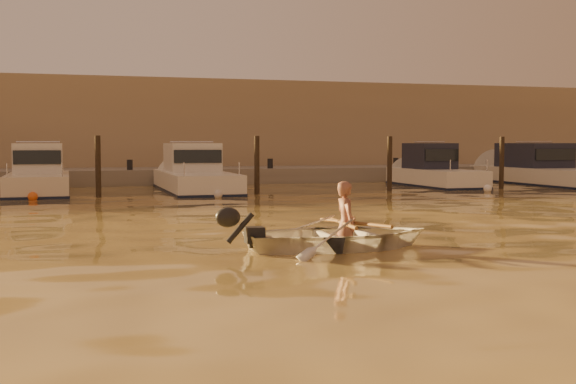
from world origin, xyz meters
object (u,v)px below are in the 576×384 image
object	(u,v)px
person	(346,224)
moored_boat_4	(436,171)
dinghy	(340,236)
moored_boat_2	(195,174)
moored_boat_5	(545,169)
waterfront_building	(197,130)
moored_boat_1	(38,176)

from	to	relation	value
person	moored_boat_4	world-z (taller)	moored_boat_4
dinghy	moored_boat_2	xyz separation A→B (m)	(0.11, 15.04, 0.42)
person	moored_boat_4	bearing A→B (deg)	-33.29
moored_boat_4	moored_boat_5	size ratio (longest dim) A/B	0.71
person	moored_boat_5	distance (m)	21.28
dinghy	moored_boat_4	size ratio (longest dim) A/B	0.52
dinghy	person	distance (m)	0.23
dinghy	waterfront_building	xyz separation A→B (m)	(2.08, 26.04, 2.19)
moored_boat_1	waterfront_building	bearing A→B (deg)	56.00
person	moored_boat_2	distance (m)	15.04
person	waterfront_building	distance (m)	26.19
person	waterfront_building	xyz separation A→B (m)	(1.98, 26.04, 1.99)
moored_boat_1	moored_boat_5	xyz separation A→B (m)	(20.49, 0.00, 0.00)
moored_boat_2	moored_boat_4	distance (m)	9.84
moored_boat_1	moored_boat_2	world-z (taller)	same
moored_boat_4	moored_boat_5	distance (m)	5.20
moored_boat_2	waterfront_building	world-z (taller)	waterfront_building
person	moored_boat_2	xyz separation A→B (m)	(0.01, 15.04, 0.21)
moored_boat_1	moored_boat_5	size ratio (longest dim) A/B	0.72
moored_boat_4	moored_boat_5	bearing A→B (deg)	0.00
moored_boat_2	moored_boat_4	size ratio (longest dim) A/B	1.25
dinghy	moored_boat_5	size ratio (longest dim) A/B	0.37
dinghy	moored_boat_4	xyz separation A→B (m)	(9.95, 15.04, 0.42)
person	moored_boat_5	size ratio (longest dim) A/B	0.17
moored_boat_1	waterfront_building	world-z (taller)	waterfront_building
moored_boat_1	person	bearing A→B (deg)	-70.11
dinghy	moored_boat_1	world-z (taller)	moored_boat_1
person	moored_boat_2	bearing A→B (deg)	-0.09
person	moored_boat_4	size ratio (longest dim) A/B	0.23
dinghy	moored_boat_5	distance (m)	21.35
dinghy	moored_boat_2	bearing A→B (deg)	-0.47
moored_boat_1	moored_boat_5	distance (m)	20.49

